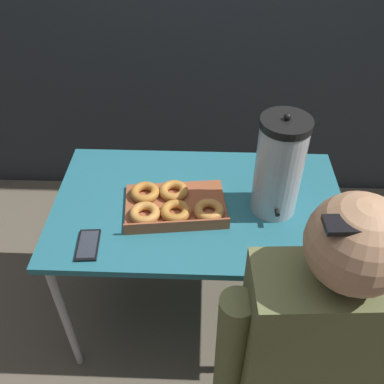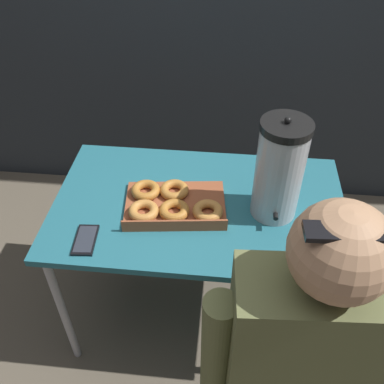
{
  "view_description": "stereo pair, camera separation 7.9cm",
  "coord_description": "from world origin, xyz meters",
  "px_view_note": "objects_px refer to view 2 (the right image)",
  "views": [
    {
      "loc": [
        0.02,
        -1.22,
        1.86
      ],
      "look_at": [
        -0.03,
        0.0,
        0.78
      ],
      "focal_mm": 40.0,
      "sensor_mm": 36.0,
      "label": 1
    },
    {
      "loc": [
        0.1,
        -1.21,
        1.86
      ],
      "look_at": [
        -0.03,
        0.0,
        0.78
      ],
      "focal_mm": 40.0,
      "sensor_mm": 36.0,
      "label": 2
    }
  ],
  "objects_px": {
    "person_seated": "(297,375)",
    "donut_box": "(172,204)",
    "coffee_urn": "(279,170)",
    "cell_phone": "(86,240)"
  },
  "relations": [
    {
      "from": "person_seated",
      "to": "donut_box",
      "type": "bearing_deg",
      "value": -55.28
    },
    {
      "from": "coffee_urn",
      "to": "cell_phone",
      "type": "bearing_deg",
      "value": -161.47
    },
    {
      "from": "donut_box",
      "to": "coffee_urn",
      "type": "xyz_separation_m",
      "value": [
        0.39,
        0.03,
        0.18
      ]
    },
    {
      "from": "cell_phone",
      "to": "person_seated",
      "type": "distance_m",
      "value": 0.83
    },
    {
      "from": "cell_phone",
      "to": "donut_box",
      "type": "bearing_deg",
      "value": 30.33
    },
    {
      "from": "donut_box",
      "to": "coffee_urn",
      "type": "relative_size",
      "value": 0.99
    },
    {
      "from": "cell_phone",
      "to": "person_seated",
      "type": "height_order",
      "value": "person_seated"
    },
    {
      "from": "coffee_urn",
      "to": "cell_phone",
      "type": "xyz_separation_m",
      "value": [
        -0.67,
        -0.22,
        -0.19
      ]
    },
    {
      "from": "donut_box",
      "to": "cell_phone",
      "type": "distance_m",
      "value": 0.35
    },
    {
      "from": "cell_phone",
      "to": "person_seated",
      "type": "xyz_separation_m",
      "value": [
        0.73,
        -0.37,
        -0.1
      ]
    }
  ]
}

